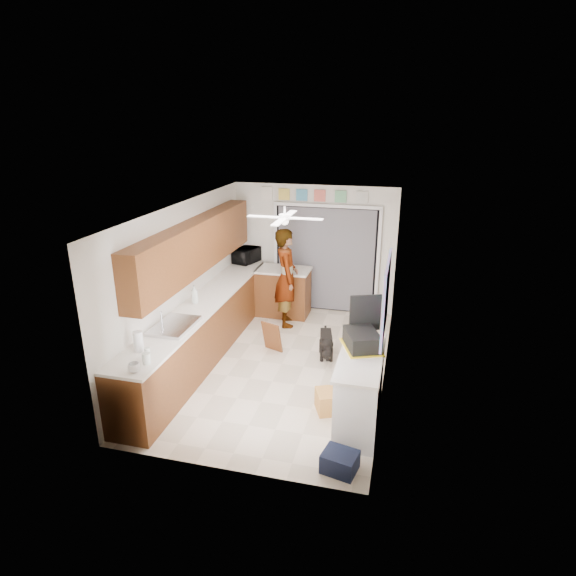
# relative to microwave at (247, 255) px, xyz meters

# --- Properties ---
(floor) EXTENTS (5.00, 5.00, 0.00)m
(floor) POSITION_rel_microwave_xyz_m (1.33, -2.25, -1.09)
(floor) COLOR beige
(floor) RESTS_ON ground
(ceiling) EXTENTS (5.00, 5.00, 0.00)m
(ceiling) POSITION_rel_microwave_xyz_m (1.33, -2.25, 1.41)
(ceiling) COLOR white
(ceiling) RESTS_ON ground
(wall_back) EXTENTS (3.20, 0.00, 3.20)m
(wall_back) POSITION_rel_microwave_xyz_m (1.33, 0.25, 0.16)
(wall_back) COLOR silver
(wall_back) RESTS_ON ground
(wall_front) EXTENTS (3.20, 0.00, 3.20)m
(wall_front) POSITION_rel_microwave_xyz_m (1.33, -4.75, 0.16)
(wall_front) COLOR silver
(wall_front) RESTS_ON ground
(wall_left) EXTENTS (0.00, 5.00, 5.00)m
(wall_left) POSITION_rel_microwave_xyz_m (-0.27, -2.25, 0.16)
(wall_left) COLOR silver
(wall_left) RESTS_ON ground
(wall_right) EXTENTS (0.00, 5.00, 5.00)m
(wall_right) POSITION_rel_microwave_xyz_m (2.93, -2.25, 0.16)
(wall_right) COLOR silver
(wall_right) RESTS_ON ground
(left_base_cabinets) EXTENTS (0.60, 4.80, 0.90)m
(left_base_cabinets) POSITION_rel_microwave_xyz_m (0.03, -2.25, -0.64)
(left_base_cabinets) COLOR brown
(left_base_cabinets) RESTS_ON floor
(left_countertop) EXTENTS (0.62, 4.80, 0.04)m
(left_countertop) POSITION_rel_microwave_xyz_m (0.04, -2.25, -0.17)
(left_countertop) COLOR white
(left_countertop) RESTS_ON left_base_cabinets
(upper_cabinets) EXTENTS (0.32, 4.00, 0.80)m
(upper_cabinets) POSITION_rel_microwave_xyz_m (-0.11, -2.05, 0.71)
(upper_cabinets) COLOR brown
(upper_cabinets) RESTS_ON wall_left
(sink_basin) EXTENTS (0.50, 0.76, 0.06)m
(sink_basin) POSITION_rel_microwave_xyz_m (0.04, -3.25, -0.13)
(sink_basin) COLOR silver
(sink_basin) RESTS_ON left_countertop
(faucet) EXTENTS (0.03, 0.03, 0.22)m
(faucet) POSITION_rel_microwave_xyz_m (-0.15, -3.25, -0.04)
(faucet) COLOR silver
(faucet) RESTS_ON left_countertop
(peninsula_base) EXTENTS (1.00, 0.60, 0.90)m
(peninsula_base) POSITION_rel_microwave_xyz_m (0.83, -0.25, -0.64)
(peninsula_base) COLOR brown
(peninsula_base) RESTS_ON floor
(peninsula_top) EXTENTS (1.04, 0.64, 0.04)m
(peninsula_top) POSITION_rel_microwave_xyz_m (0.83, -0.25, -0.17)
(peninsula_top) COLOR white
(peninsula_top) RESTS_ON peninsula_base
(back_opening_recess) EXTENTS (2.00, 0.06, 2.10)m
(back_opening_recess) POSITION_rel_microwave_xyz_m (1.58, 0.22, -0.04)
(back_opening_recess) COLOR black
(back_opening_recess) RESTS_ON wall_back
(curtain_panel) EXTENTS (1.90, 0.03, 2.05)m
(curtain_panel) POSITION_rel_microwave_xyz_m (1.58, 0.18, -0.04)
(curtain_panel) COLOR slate
(curtain_panel) RESTS_ON wall_back
(door_trim_left) EXTENTS (0.06, 0.04, 2.10)m
(door_trim_left) POSITION_rel_microwave_xyz_m (0.56, 0.19, -0.04)
(door_trim_left) COLOR white
(door_trim_left) RESTS_ON wall_back
(door_trim_right) EXTENTS (0.06, 0.04, 2.10)m
(door_trim_right) POSITION_rel_microwave_xyz_m (2.60, 0.19, -0.04)
(door_trim_right) COLOR white
(door_trim_right) RESTS_ON wall_back
(door_trim_head) EXTENTS (2.10, 0.04, 0.06)m
(door_trim_head) POSITION_rel_microwave_xyz_m (1.58, 0.19, 1.03)
(door_trim_head) COLOR white
(door_trim_head) RESTS_ON wall_back
(header_frame_0) EXTENTS (0.22, 0.02, 0.22)m
(header_frame_0) POSITION_rel_microwave_xyz_m (0.73, 0.22, 1.21)
(header_frame_0) COLOR #E6CA4C
(header_frame_0) RESTS_ON wall_back
(header_frame_1) EXTENTS (0.22, 0.02, 0.22)m
(header_frame_1) POSITION_rel_microwave_xyz_m (1.08, 0.22, 1.21)
(header_frame_1) COLOR #4594BA
(header_frame_1) RESTS_ON wall_back
(header_frame_2) EXTENTS (0.22, 0.02, 0.22)m
(header_frame_2) POSITION_rel_microwave_xyz_m (1.43, 0.22, 1.21)
(header_frame_2) COLOR #DD6252
(header_frame_2) RESTS_ON wall_back
(header_frame_3) EXTENTS (0.22, 0.02, 0.22)m
(header_frame_3) POSITION_rel_microwave_xyz_m (1.83, 0.22, 1.21)
(header_frame_3) COLOR #64AF7A
(header_frame_3) RESTS_ON wall_back
(header_frame_4) EXTENTS (0.22, 0.02, 0.22)m
(header_frame_4) POSITION_rel_microwave_xyz_m (2.23, 0.22, 1.21)
(header_frame_4) COLOR beige
(header_frame_4) RESTS_ON wall_back
(route66_sign) EXTENTS (0.22, 0.02, 0.26)m
(route66_sign) POSITION_rel_microwave_xyz_m (0.38, 0.22, 1.21)
(route66_sign) COLOR silver
(route66_sign) RESTS_ON wall_back
(right_counter_base) EXTENTS (0.50, 1.40, 0.90)m
(right_counter_base) POSITION_rel_microwave_xyz_m (2.68, -3.45, -0.64)
(right_counter_base) COLOR white
(right_counter_base) RESTS_ON floor
(right_counter_top) EXTENTS (0.54, 1.44, 0.04)m
(right_counter_top) POSITION_rel_microwave_xyz_m (2.67, -3.45, -0.17)
(right_counter_top) COLOR white
(right_counter_top) RESTS_ON right_counter_base
(abstract_painting) EXTENTS (0.03, 1.15, 0.95)m
(abstract_painting) POSITION_rel_microwave_xyz_m (2.91, -3.25, 0.56)
(abstract_painting) COLOR #FF5DE8
(abstract_painting) RESTS_ON wall_right
(ceiling_fan) EXTENTS (1.14, 1.14, 0.24)m
(ceiling_fan) POSITION_rel_microwave_xyz_m (1.33, -2.05, 1.23)
(ceiling_fan) COLOR white
(ceiling_fan) RESTS_ON ceiling
(microwave) EXTENTS (0.50, 0.62, 0.30)m
(microwave) POSITION_rel_microwave_xyz_m (0.00, 0.00, 0.00)
(microwave) COLOR black
(microwave) RESTS_ON left_countertop
(soap_bottle) EXTENTS (0.15, 0.15, 0.30)m
(soap_bottle) POSITION_rel_microwave_xyz_m (-0.07, -2.32, -0.00)
(soap_bottle) COLOR silver
(soap_bottle) RESTS_ON left_countertop
(cup) EXTENTS (0.15, 0.15, 0.11)m
(cup) POSITION_rel_microwave_xyz_m (0.16, -4.50, -0.09)
(cup) COLOR white
(cup) RESTS_ON left_countertop
(jar_a) EXTENTS (0.11, 0.11, 0.13)m
(jar_a) POSITION_rel_microwave_xyz_m (0.20, -4.29, -0.08)
(jar_a) COLOR silver
(jar_a) RESTS_ON left_countertop
(jar_b) EXTENTS (0.09, 0.09, 0.10)m
(jar_b) POSITION_rel_microwave_xyz_m (0.10, -4.10, -0.10)
(jar_b) COLOR silver
(jar_b) RESTS_ON left_countertop
(paper_towel_roll) EXTENTS (0.12, 0.12, 0.26)m
(paper_towel_roll) POSITION_rel_microwave_xyz_m (-0.06, -4.01, -0.02)
(paper_towel_roll) COLOR white
(paper_towel_roll) RESTS_ON left_countertop
(suitcase) EXTENTS (0.54, 0.62, 0.22)m
(suitcase) POSITION_rel_microwave_xyz_m (2.65, -3.23, -0.04)
(suitcase) COLOR black
(suitcase) RESTS_ON right_counter_top
(suitcase_rim) EXTENTS (0.63, 0.70, 0.02)m
(suitcase_rim) POSITION_rel_microwave_xyz_m (2.65, -3.23, -0.15)
(suitcase_rim) COLOR yellow
(suitcase_rim) RESTS_ON suitcase
(suitcase_lid) EXTENTS (0.40, 0.19, 0.50)m
(suitcase_lid) POSITION_rel_microwave_xyz_m (2.65, -2.94, 0.21)
(suitcase_lid) COLOR black
(suitcase_lid) RESTS_ON suitcase
(cardboard_box) EXTENTS (0.56, 0.50, 0.29)m
(cardboard_box) POSITION_rel_microwave_xyz_m (2.33, -3.31, -0.94)
(cardboard_box) COLOR gold
(cardboard_box) RESTS_ON floor
(navy_crate) EXTENTS (0.43, 0.39, 0.23)m
(navy_crate) POSITION_rel_microwave_xyz_m (2.58, -4.45, -0.97)
(navy_crate) COLOR #141B32
(navy_crate) RESTS_ON floor
(cabinet_door_panel) EXTENTS (0.38, 0.25, 0.52)m
(cabinet_door_panel) POSITION_rel_microwave_xyz_m (1.05, -1.86, -0.82)
(cabinet_door_panel) COLOR brown
(cabinet_door_panel) RESTS_ON floor
(man) EXTENTS (0.63, 0.78, 1.84)m
(man) POSITION_rel_microwave_xyz_m (1.01, -0.70, -0.17)
(man) COLOR white
(man) RESTS_ON floor
(dog) EXTENTS (0.39, 0.65, 0.48)m
(dog) POSITION_rel_microwave_xyz_m (1.96, -1.84, -0.85)
(dog) COLOR black
(dog) RESTS_ON floor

